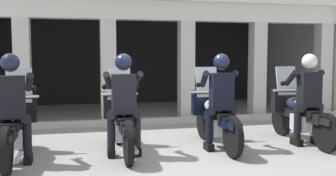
# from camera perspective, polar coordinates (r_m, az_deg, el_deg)

# --- Properties ---
(ground_plane) EXTENTS (80.00, 80.00, 0.00)m
(ground_plane) POSITION_cam_1_polar(r_m,az_deg,el_deg) (9.02, -3.49, -5.15)
(ground_plane) COLOR gray
(station_building) EXTENTS (10.54, 4.26, 2.99)m
(station_building) POSITION_cam_1_polar(r_m,az_deg,el_deg) (11.33, -4.82, 6.52)
(station_building) COLOR black
(station_building) RESTS_ON ground
(kerb_strip) EXTENTS (10.04, 0.24, 0.12)m
(kerb_strip) POSITION_cam_1_polar(r_m,az_deg,el_deg) (8.91, -2.36, -4.88)
(kerb_strip) COLOR #B7B5AD
(kerb_strip) RESTS_ON ground
(motorcycle_far_left) EXTENTS (0.62, 2.04, 1.35)m
(motorcycle_far_left) POSITION_cam_1_polar(r_m,az_deg,el_deg) (6.24, -21.47, -5.24)
(motorcycle_far_left) COLOR black
(motorcycle_far_left) RESTS_ON ground
(police_officer_far_left) EXTENTS (0.63, 0.61, 1.58)m
(police_officer_far_left) POSITION_cam_1_polar(r_m,az_deg,el_deg) (5.91, -22.02, -1.52)
(police_officer_far_left) COLOR black
(police_officer_far_left) RESTS_ON ground
(motorcycle_center_left) EXTENTS (0.62, 2.04, 1.35)m
(motorcycle_center_left) POSITION_cam_1_polar(r_m,az_deg,el_deg) (6.31, -6.78, -4.85)
(motorcycle_center_left) COLOR black
(motorcycle_center_left) RESTS_ON ground
(police_officer_center_left) EXTENTS (0.63, 0.61, 1.58)m
(police_officer_center_left) POSITION_cam_1_polar(r_m,az_deg,el_deg) (5.97, -6.54, -1.14)
(police_officer_center_left) COLOR black
(police_officer_center_left) RESTS_ON ground
(motorcycle_center_right) EXTENTS (0.62, 2.04, 1.35)m
(motorcycle_center_right) POSITION_cam_1_polar(r_m,az_deg,el_deg) (6.72, 6.87, -4.26)
(motorcycle_center_right) COLOR black
(motorcycle_center_right) RESTS_ON ground
(police_officer_center_right) EXTENTS (0.63, 0.61, 1.58)m
(police_officer_center_right) POSITION_cam_1_polar(r_m,az_deg,el_deg) (6.40, 7.76, -0.76)
(police_officer_center_right) COLOR black
(police_officer_center_right) RESTS_ON ground
(motorcycle_far_right) EXTENTS (0.62, 2.04, 1.35)m
(motorcycle_far_right) POSITION_cam_1_polar(r_m,az_deg,el_deg) (7.40, 18.62, -3.64)
(motorcycle_far_right) COLOR black
(motorcycle_far_right) RESTS_ON ground
(police_officer_far_right) EXTENTS (0.63, 0.61, 1.58)m
(police_officer_far_right) POSITION_cam_1_polar(r_m,az_deg,el_deg) (7.11, 19.90, -0.45)
(police_officer_far_right) COLOR black
(police_officer_far_right) RESTS_ON ground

